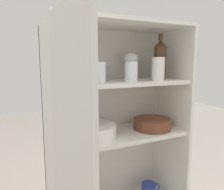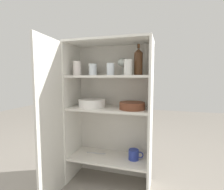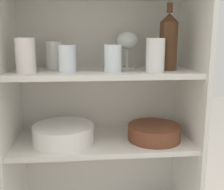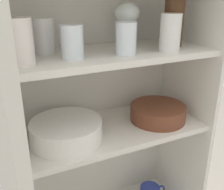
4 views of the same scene
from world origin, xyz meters
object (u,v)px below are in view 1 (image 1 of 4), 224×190
object	(u,v)px
coffee_mug_primary	(149,190)
wine_bottle	(160,60)
plate_stack_white	(92,131)
mixing_bowl_large	(152,123)

from	to	relation	value
coffee_mug_primary	wine_bottle	bearing A→B (deg)	-41.46
wine_bottle	plate_stack_white	bearing A→B (deg)	-179.26
wine_bottle	mixing_bowl_large	size ratio (longest dim) A/B	1.17
mixing_bowl_large	coffee_mug_primary	world-z (taller)	mixing_bowl_large
wine_bottle	plate_stack_white	distance (m)	0.55
wine_bottle	mixing_bowl_large	distance (m)	0.37
plate_stack_white	coffee_mug_primary	xyz separation A→B (m)	(0.38, 0.03, -0.45)
wine_bottle	plate_stack_white	size ratio (longest dim) A/B	1.05
plate_stack_white	wine_bottle	bearing A→B (deg)	0.74
plate_stack_white	mixing_bowl_large	xyz separation A→B (m)	(0.37, -0.00, -0.00)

